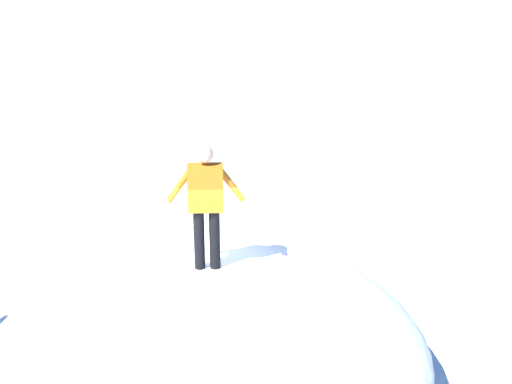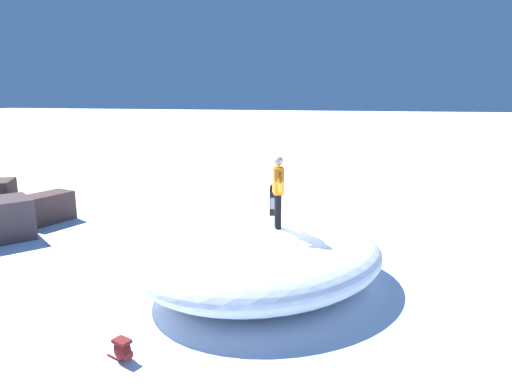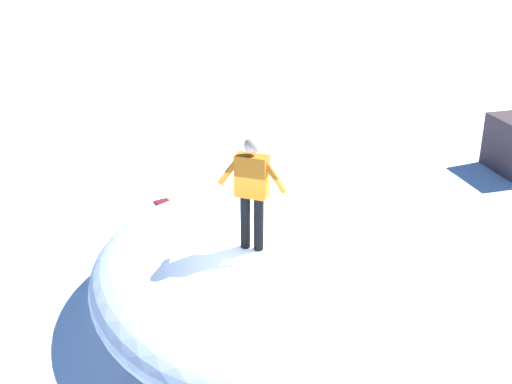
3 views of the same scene
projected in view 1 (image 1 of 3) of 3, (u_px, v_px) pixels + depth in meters
The scene contains 3 objects.
ground at pixel (196, 343), 9.65m from camera, with size 240.00×240.00×0.00m, color white.
snow_mound at pixel (216, 325), 8.81m from camera, with size 5.97×4.88×1.38m, color white.
snowboarder_standing at pixel (206, 199), 8.53m from camera, with size 0.99×0.40×1.66m.
Camera 1 is at (-3.11, 7.78, 5.31)m, focal length 47.27 mm.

